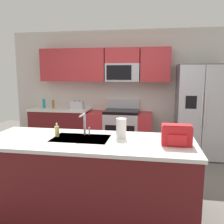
{
  "coord_description": "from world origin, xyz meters",
  "views": [
    {
      "loc": [
        0.61,
        -3.22,
        1.68
      ],
      "look_at": [
        -0.04,
        0.6,
        1.05
      ],
      "focal_mm": 38.57,
      "sensor_mm": 36.0,
      "label": 1
    }
  ],
  "objects_px": {
    "sink_faucet": "(84,122)",
    "backpack": "(176,134)",
    "paper_towel_roll": "(121,128)",
    "toaster": "(77,105)",
    "soap_dispenser": "(57,131)",
    "range_oven": "(120,131)",
    "bottle_teal": "(44,104)",
    "refrigerator": "(199,111)",
    "pepper_mill": "(53,104)"
  },
  "relations": [
    {
      "from": "range_oven",
      "to": "sink_faucet",
      "type": "relative_size",
      "value": 4.82
    },
    {
      "from": "sink_faucet",
      "to": "soap_dispenser",
      "type": "bearing_deg",
      "value": -159.95
    },
    {
      "from": "pepper_mill",
      "to": "paper_towel_roll",
      "type": "distance_m",
      "value": 2.86
    },
    {
      "from": "refrigerator",
      "to": "backpack",
      "type": "xyz_separation_m",
      "value": [
        -0.66,
        -2.32,
        0.09
      ]
    },
    {
      "from": "sink_faucet",
      "to": "toaster",
      "type": "bearing_deg",
      "value": 110.23
    },
    {
      "from": "range_oven",
      "to": "pepper_mill",
      "type": "xyz_separation_m",
      "value": [
        -1.5,
        -0.0,
        0.55
      ]
    },
    {
      "from": "bottle_teal",
      "to": "backpack",
      "type": "bearing_deg",
      "value": -41.48
    },
    {
      "from": "refrigerator",
      "to": "soap_dispenser",
      "type": "height_order",
      "value": "refrigerator"
    },
    {
      "from": "refrigerator",
      "to": "pepper_mill",
      "type": "relative_size",
      "value": 9.79
    },
    {
      "from": "range_oven",
      "to": "bottle_teal",
      "type": "height_order",
      "value": "bottle_teal"
    },
    {
      "from": "soap_dispenser",
      "to": "paper_towel_roll",
      "type": "height_order",
      "value": "paper_towel_roll"
    },
    {
      "from": "refrigerator",
      "to": "paper_towel_roll",
      "type": "distance_m",
      "value": 2.5
    },
    {
      "from": "bottle_teal",
      "to": "soap_dispenser",
      "type": "distance_m",
      "value": 2.56
    },
    {
      "from": "pepper_mill",
      "to": "bottle_teal",
      "type": "distance_m",
      "value": 0.21
    },
    {
      "from": "paper_towel_roll",
      "to": "bottle_teal",
      "type": "bearing_deg",
      "value": 133.01
    },
    {
      "from": "sink_faucet",
      "to": "paper_towel_roll",
      "type": "height_order",
      "value": "sink_faucet"
    },
    {
      "from": "range_oven",
      "to": "bottle_teal",
      "type": "relative_size",
      "value": 6.47
    },
    {
      "from": "pepper_mill",
      "to": "backpack",
      "type": "height_order",
      "value": "backpack"
    },
    {
      "from": "soap_dispenser",
      "to": "backpack",
      "type": "height_order",
      "value": "backpack"
    },
    {
      "from": "toaster",
      "to": "paper_towel_roll",
      "type": "relative_size",
      "value": 1.17
    },
    {
      "from": "toaster",
      "to": "soap_dispenser",
      "type": "bearing_deg",
      "value": -78.42
    },
    {
      "from": "bottle_teal",
      "to": "sink_faucet",
      "type": "distance_m",
      "value": 2.63
    },
    {
      "from": "toaster",
      "to": "soap_dispenser",
      "type": "xyz_separation_m",
      "value": [
        0.46,
        -2.23,
        -0.02
      ]
    },
    {
      "from": "range_oven",
      "to": "toaster",
      "type": "height_order",
      "value": "range_oven"
    },
    {
      "from": "sink_faucet",
      "to": "soap_dispenser",
      "type": "relative_size",
      "value": 1.66
    },
    {
      "from": "sink_faucet",
      "to": "backpack",
      "type": "distance_m",
      "value": 1.13
    },
    {
      "from": "refrigerator",
      "to": "range_oven",
      "type": "bearing_deg",
      "value": 177.44
    },
    {
      "from": "refrigerator",
      "to": "paper_towel_roll",
      "type": "relative_size",
      "value": 7.71
    },
    {
      "from": "refrigerator",
      "to": "sink_faucet",
      "type": "bearing_deg",
      "value": -130.16
    },
    {
      "from": "paper_towel_roll",
      "to": "backpack",
      "type": "distance_m",
      "value": 0.66
    },
    {
      "from": "backpack",
      "to": "soap_dispenser",
      "type": "bearing_deg",
      "value": 175.67
    },
    {
      "from": "range_oven",
      "to": "bottle_teal",
      "type": "bearing_deg",
      "value": -178.83
    },
    {
      "from": "paper_towel_roll",
      "to": "backpack",
      "type": "xyz_separation_m",
      "value": [
        0.63,
        -0.18,
        -0.0
      ]
    },
    {
      "from": "range_oven",
      "to": "refrigerator",
      "type": "xyz_separation_m",
      "value": [
        1.61,
        -0.07,
        0.48
      ]
    },
    {
      "from": "refrigerator",
      "to": "sink_faucet",
      "type": "relative_size",
      "value": 6.56
    },
    {
      "from": "bottle_teal",
      "to": "range_oven",
      "type": "bearing_deg",
      "value": 1.17
    },
    {
      "from": "refrigerator",
      "to": "toaster",
      "type": "height_order",
      "value": "refrigerator"
    },
    {
      "from": "bottle_teal",
      "to": "sink_faucet",
      "type": "height_order",
      "value": "sink_faucet"
    },
    {
      "from": "sink_faucet",
      "to": "paper_towel_roll",
      "type": "xyz_separation_m",
      "value": [
        0.47,
        -0.05,
        -0.05
      ]
    },
    {
      "from": "soap_dispenser",
      "to": "range_oven",
      "type": "bearing_deg",
      "value": 78.23
    },
    {
      "from": "soap_dispenser",
      "to": "paper_towel_roll",
      "type": "distance_m",
      "value": 0.8
    },
    {
      "from": "sink_faucet",
      "to": "paper_towel_roll",
      "type": "bearing_deg",
      "value": -5.6
    },
    {
      "from": "toaster",
      "to": "soap_dispenser",
      "type": "height_order",
      "value": "toaster"
    },
    {
      "from": "refrigerator",
      "to": "pepper_mill",
      "type": "bearing_deg",
      "value": 178.72
    },
    {
      "from": "pepper_mill",
      "to": "sink_faucet",
      "type": "height_order",
      "value": "sink_faucet"
    },
    {
      "from": "pepper_mill",
      "to": "paper_towel_roll",
      "type": "relative_size",
      "value": 0.79
    },
    {
      "from": "bottle_teal",
      "to": "paper_towel_roll",
      "type": "height_order",
      "value": "paper_towel_roll"
    },
    {
      "from": "toaster",
      "to": "paper_towel_roll",
      "type": "bearing_deg",
      "value": -59.86
    },
    {
      "from": "soap_dispenser",
      "to": "backpack",
      "type": "xyz_separation_m",
      "value": [
        1.43,
        -0.11,
        0.05
      ]
    },
    {
      "from": "pepper_mill",
      "to": "sink_faucet",
      "type": "distance_m",
      "value": 2.55
    }
  ]
}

